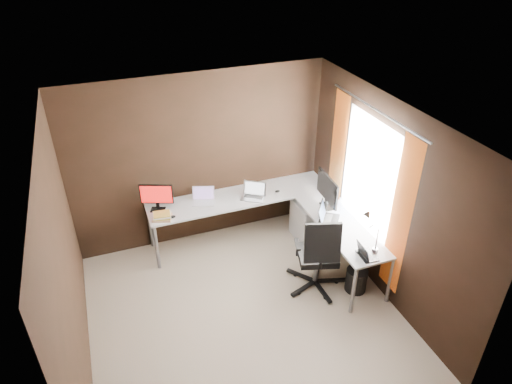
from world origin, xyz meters
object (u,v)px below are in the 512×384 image
at_px(monitor_left, 157,196).
at_px(office_chair, 317,267).
at_px(laptop_black_big, 326,218).
at_px(book_stack, 162,216).
at_px(wastebasket, 356,280).
at_px(monitor_right, 328,190).
at_px(laptop_silver, 254,194).
at_px(laptop_white, 203,199).
at_px(desk_lamp, 371,227).
at_px(drawer_pedestal, 309,220).
at_px(laptop_black_small, 366,254).

height_order(monitor_left, office_chair, monitor_left).
relative_size(laptop_black_big, book_stack, 1.49).
distance_m(book_stack, wastebasket, 2.67).
xyz_separation_m(monitor_right, laptop_silver, (-0.85, 0.59, -0.23)).
bearing_deg(laptop_white, desk_lamp, -28.97).
bearing_deg(wastebasket, laptop_silver, 119.74).
bearing_deg(laptop_black_big, office_chair, 178.03).
distance_m(monitor_right, desk_lamp, 1.02).
xyz_separation_m(drawer_pedestal, laptop_white, (-1.48, 0.40, 0.48)).
bearing_deg(drawer_pedestal, wastebasket, -86.76).
relative_size(laptop_black_small, desk_lamp, 0.50).
bearing_deg(drawer_pedestal, laptop_black_small, -90.28).
relative_size(laptop_white, book_stack, 1.21).
xyz_separation_m(laptop_white, laptop_black_big, (1.39, -1.03, 0.01)).
height_order(laptop_white, laptop_black_big, laptop_black_big).
height_order(monitor_right, laptop_black_big, monitor_right).
distance_m(monitor_left, laptop_black_small, 2.82).
xyz_separation_m(laptop_black_small, office_chair, (-0.38, 0.44, -0.44)).
distance_m(monitor_right, office_chair, 1.05).
bearing_deg(monitor_left, laptop_black_big, -5.85).
bearing_deg(laptop_silver, laptop_black_small, -31.10).
bearing_deg(monitor_right, laptop_white, 67.82).
relative_size(monitor_left, laptop_silver, 1.07).
xyz_separation_m(drawer_pedestal, laptop_black_big, (-0.10, -0.63, 0.48)).
bearing_deg(monitor_right, office_chair, 149.12).
bearing_deg(drawer_pedestal, monitor_left, 168.74).
bearing_deg(office_chair, wastebasket, -10.59).
bearing_deg(monitor_left, book_stack, -66.23).
relative_size(laptop_black_small, office_chair, 0.24).
relative_size(monitor_right, book_stack, 1.99).
bearing_deg(laptop_black_big, desk_lamp, -129.95).
distance_m(drawer_pedestal, laptop_white, 1.61).
relative_size(laptop_white, laptop_black_small, 1.34).
distance_m(laptop_silver, laptop_black_small, 1.87).
bearing_deg(monitor_left, wastebasket, -15.51).
xyz_separation_m(monitor_left, wastebasket, (2.19, -1.66, -0.79)).
bearing_deg(office_chair, monitor_left, 157.64).
bearing_deg(laptop_silver, monitor_right, -0.55).
distance_m(laptop_black_small, desk_lamp, 0.32).
xyz_separation_m(laptop_silver, book_stack, (-1.32, -0.07, -0.01)).
height_order(laptop_white, office_chair, office_chair).
bearing_deg(book_stack, monitor_right, -13.38).
xyz_separation_m(monitor_left, laptop_black_big, (2.02, -1.05, -0.17)).
bearing_deg(laptop_white, laptop_black_big, -17.33).
height_order(monitor_right, office_chair, monitor_right).
bearing_deg(laptop_silver, wastebasket, -25.93).
relative_size(laptop_white, laptop_black_big, 0.82).
height_order(laptop_black_big, book_stack, laptop_black_big).
bearing_deg(wastebasket, laptop_white, 133.52).
bearing_deg(office_chair, laptop_silver, 124.52).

